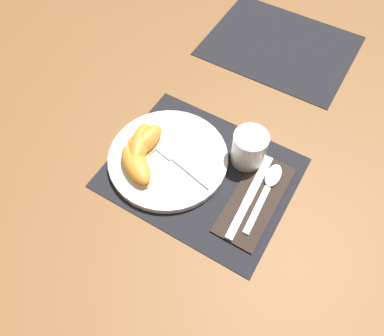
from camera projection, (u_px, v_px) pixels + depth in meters
name	position (u px, v px, depth m)	size (l,w,h in m)	color
ground_plane	(201.00, 173.00, 0.86)	(3.00, 3.00, 0.00)	brown
placemat	(201.00, 172.00, 0.86)	(0.41, 0.33, 0.00)	black
placemat_far	(280.00, 46.00, 1.10)	(0.41, 0.33, 0.00)	black
plate	(168.00, 158.00, 0.87)	(0.28, 0.28, 0.02)	white
juice_glass	(249.00, 149.00, 0.85)	(0.08, 0.08, 0.08)	silver
napkin	(256.00, 197.00, 0.82)	(0.10, 0.23, 0.00)	#2D231E
knife	(249.00, 198.00, 0.82)	(0.03, 0.23, 0.01)	silver
spoon	(269.00, 184.00, 0.83)	(0.04, 0.19, 0.01)	silver
fork	(176.00, 160.00, 0.86)	(0.19, 0.06, 0.00)	silver
citrus_wedge_0	(147.00, 140.00, 0.86)	(0.05, 0.10, 0.05)	#F4DB84
citrus_wedge_1	(140.00, 146.00, 0.86)	(0.09, 0.13, 0.05)	#F4DB84
citrus_wedge_2	(137.00, 157.00, 0.85)	(0.11, 0.11, 0.03)	#F4DB84
citrus_wedge_3	(136.00, 165.00, 0.83)	(0.13, 0.11, 0.04)	#F4DB84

